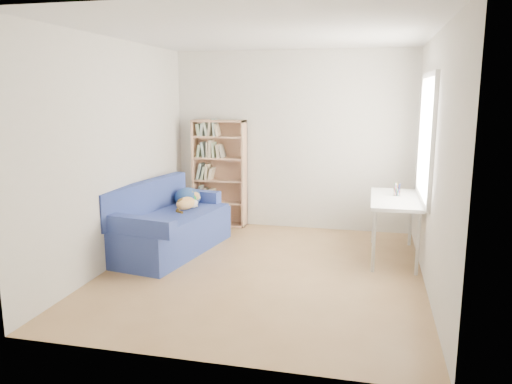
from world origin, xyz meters
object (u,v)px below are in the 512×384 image
pen_cup (397,191)px  desk (395,204)px  sofa (168,225)px  bookshelf (220,177)px

pen_cup → desk: bearing=-97.5°
sofa → desk: 2.84m
sofa → desk: (2.79, 0.36, 0.34)m
bookshelf → desk: bookshelf is taller
bookshelf → desk: (2.52, -1.01, -0.06)m
bookshelf → desk: size_ratio=1.28×
sofa → pen_cup: (2.81, 0.50, 0.47)m
sofa → bookshelf: size_ratio=1.21×
sofa → pen_cup: 2.89m
desk → pen_cup: size_ratio=7.71×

